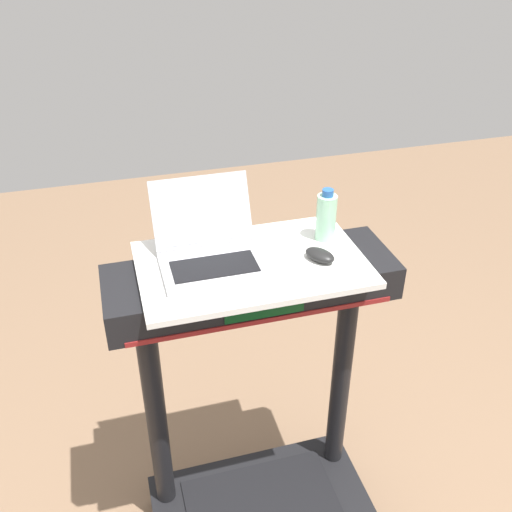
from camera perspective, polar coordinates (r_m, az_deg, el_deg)
desk_board at (r=1.76m, az=-0.44°, el=-0.82°), size 0.68×0.43×0.02m
laptop at (r=1.74m, az=-4.60°, el=0.82°), size 0.31×0.31×0.22m
computer_mouse at (r=1.77m, az=6.29°, el=0.09°), size 0.10×0.12×0.03m
water_bottle at (r=1.85m, az=6.90°, el=3.87°), size 0.06×0.06×0.17m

